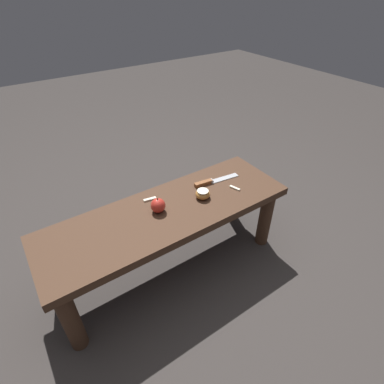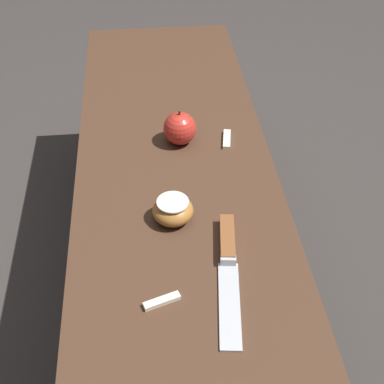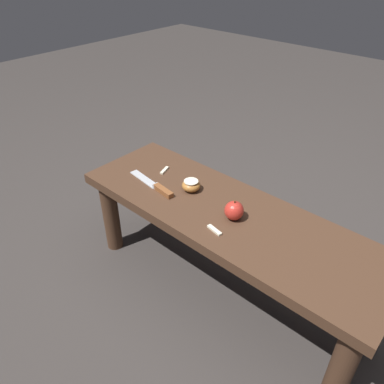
# 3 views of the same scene
# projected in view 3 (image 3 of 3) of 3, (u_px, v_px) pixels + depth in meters

# --- Properties ---
(ground_plane) EXTENTS (8.00, 8.00, 0.00)m
(ground_plane) POSITION_uv_depth(u_px,v_px,m) (222.00, 287.00, 1.58)
(ground_plane) COLOR #383330
(wooden_bench) EXTENTS (1.20, 0.39, 0.40)m
(wooden_bench) POSITION_uv_depth(u_px,v_px,m) (226.00, 228.00, 1.39)
(wooden_bench) COLOR #472D1E
(wooden_bench) RESTS_ON ground_plane
(knife) EXTENTS (0.26, 0.06, 0.02)m
(knife) POSITION_uv_depth(u_px,v_px,m) (157.00, 187.00, 1.47)
(knife) COLOR #B7BABF
(knife) RESTS_ON wooden_bench
(apple_whole) EXTENTS (0.07, 0.07, 0.08)m
(apple_whole) POSITION_uv_depth(u_px,v_px,m) (234.00, 211.00, 1.30)
(apple_whole) COLOR red
(apple_whole) RESTS_ON wooden_bench
(apple_cut) EXTENTS (0.07, 0.07, 0.04)m
(apple_cut) POSITION_uv_depth(u_px,v_px,m) (191.00, 185.00, 1.45)
(apple_cut) COLOR #B27233
(apple_cut) RESTS_ON wooden_bench
(apple_slice_near_knife) EXTENTS (0.03, 0.06, 0.01)m
(apple_slice_near_knife) POSITION_uv_depth(u_px,v_px,m) (164.00, 170.00, 1.58)
(apple_slice_near_knife) COLOR silver
(apple_slice_near_knife) RESTS_ON wooden_bench
(apple_slice_center) EXTENTS (0.06, 0.03, 0.01)m
(apple_slice_center) POSITION_uv_depth(u_px,v_px,m) (215.00, 230.00, 1.26)
(apple_slice_center) COLOR silver
(apple_slice_center) RESTS_ON wooden_bench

